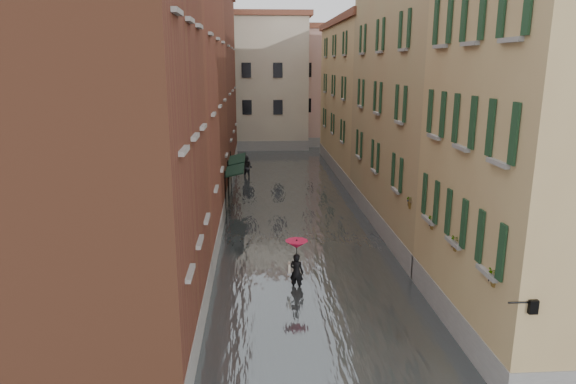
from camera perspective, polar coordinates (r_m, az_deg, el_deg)
name	(u,v)px	position (r m, az deg, el deg)	size (l,w,h in m)	color
ground	(319,309)	(19.05, 3.48, -12.88)	(120.00, 120.00, 0.00)	#58585B
floodwater	(293,208)	(31.11, 0.57, -1.82)	(10.00, 60.00, 0.20)	#505659
building_left_near	(87,141)	(15.74, -21.46, 5.34)	(6.00, 8.00, 13.00)	brown
building_left_mid	(158,113)	(26.39, -14.25, 8.49)	(6.00, 14.00, 12.50)	brown
building_left_far	(193,85)	(41.15, -10.53, 11.60)	(6.00, 16.00, 14.00)	brown
building_right_near	(558,161)	(17.69, 27.80, 3.09)	(6.00, 8.00, 11.50)	#A78656
building_right_mid	(436,107)	(27.50, 16.13, 9.11)	(6.00, 14.00, 13.00)	#998B5D
building_right_far	(371,101)	(41.96, 9.20, 9.98)	(6.00, 16.00, 11.50)	#A78656
building_end_cream	(247,84)	(54.88, -4.55, 11.83)	(12.00, 9.00, 13.00)	beige
building_end_pink	(330,88)	(57.48, 4.68, 11.43)	(10.00, 9.00, 12.00)	tan
awning_near	(234,171)	(30.32, -5.98, 2.29)	(1.09, 3.01, 2.80)	black
awning_far	(236,160)	(33.78, -5.75, 3.53)	(1.09, 3.41, 2.80)	black
wall_lantern	(531,306)	(13.84, 25.42, -11.34)	(0.71, 0.22, 0.35)	black
window_planters	(447,222)	(17.86, 17.28, -3.23)	(0.59, 8.34, 0.84)	#A03E34
pedestrian_main	(296,261)	(19.95, 0.94, -7.66)	(0.89, 0.89, 2.06)	black
pedestrian_far	(247,168)	(39.11, -4.60, 2.68)	(0.89, 0.70, 1.84)	black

